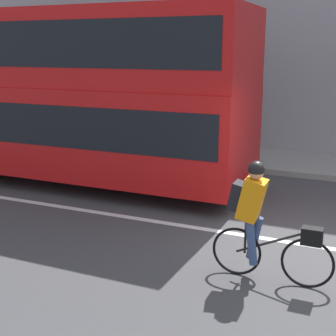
{
  "coord_description": "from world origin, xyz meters",
  "views": [
    {
      "loc": [
        0.45,
        -6.79,
        2.98
      ],
      "look_at": [
        -2.59,
        0.27,
        1.0
      ],
      "focal_mm": 50.0,
      "sensor_mm": 36.0,
      "label": 1
    }
  ],
  "objects": [
    {
      "name": "ground_plane",
      "position": [
        0.0,
        0.0,
        0.0
      ],
      "size": [
        80.0,
        80.0,
        0.0
      ],
      "primitive_type": "plane",
      "color": "#424244"
    },
    {
      "name": "road_center_line",
      "position": [
        0.0,
        0.26,
        0.0
      ],
      "size": [
        50.0,
        0.14,
        0.01
      ],
      "primitive_type": "cube",
      "color": "silver",
      "rests_on": "ground_plane"
    },
    {
      "name": "bus",
      "position": [
        -6.4,
        1.96,
        2.09
      ],
      "size": [
        9.51,
        2.52,
        3.75
      ],
      "color": "black",
      "rests_on": "ground_plane"
    },
    {
      "name": "cyclist_on_bike",
      "position": [
        -0.7,
        -1.11,
        0.86
      ],
      "size": [
        1.59,
        0.32,
        1.6
      ],
      "color": "black",
      "rests_on": "ground_plane"
    }
  ]
}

